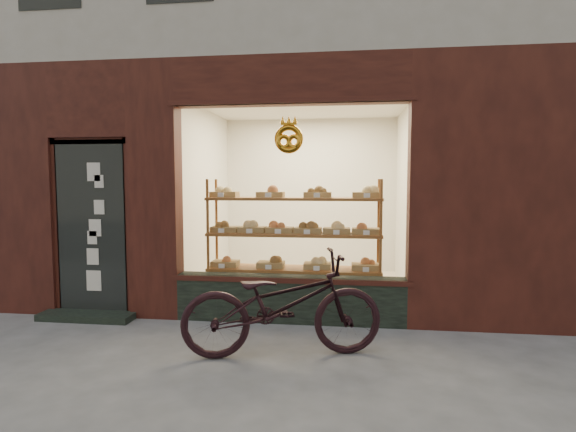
# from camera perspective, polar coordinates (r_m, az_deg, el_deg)

# --- Properties ---
(ground) EXTENTS (90.00, 90.00, 0.00)m
(ground) POSITION_cam_1_polar(r_m,az_deg,el_deg) (3.67, -11.79, -22.73)
(ground) COLOR #505050
(display_shelf) EXTENTS (2.20, 0.45, 1.70)m
(display_shelf) POSITION_cam_1_polar(r_m,az_deg,el_deg) (5.72, 0.76, -3.59)
(display_shelf) COLOR brown
(display_shelf) RESTS_ON ground
(bicycle) EXTENTS (2.01, 1.09, 1.00)m
(bicycle) POSITION_cam_1_polar(r_m,az_deg,el_deg) (4.35, -0.75, -11.14)
(bicycle) COLOR black
(bicycle) RESTS_ON ground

